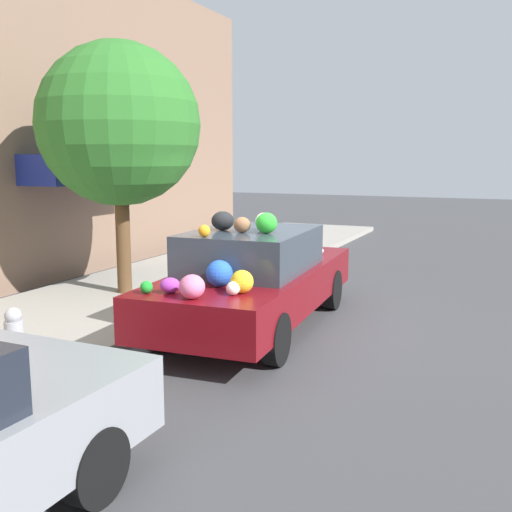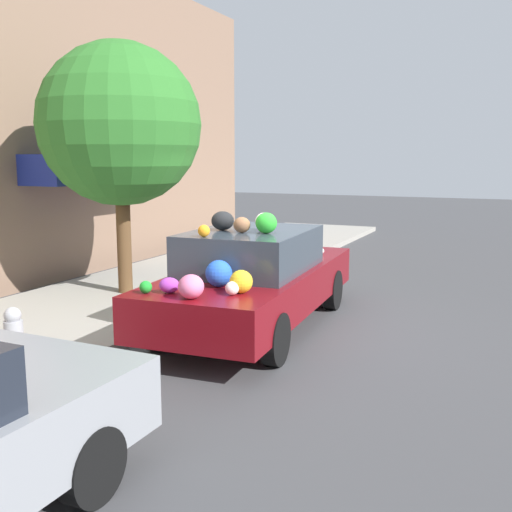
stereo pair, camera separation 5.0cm
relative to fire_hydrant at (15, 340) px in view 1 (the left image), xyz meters
name	(u,v)px [view 1 (the left image)]	position (x,y,z in m)	size (l,w,h in m)	color
ground_plane	(257,327)	(2.99, -1.49, -0.48)	(60.00, 60.00, 0.00)	#424244
sidewalk_curb	(103,304)	(2.99, 1.21, -0.41)	(24.00, 3.20, 0.13)	#9E998E
street_tree	(119,125)	(3.62, 1.24, 2.44)	(2.65, 2.65, 4.12)	brown
fire_hydrant	(15,340)	(0.00, 0.00, 0.00)	(0.20, 0.20, 0.70)	#B2B2B7
art_car	(254,277)	(2.92, -1.49, 0.26)	(4.61, 1.97, 1.69)	maroon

